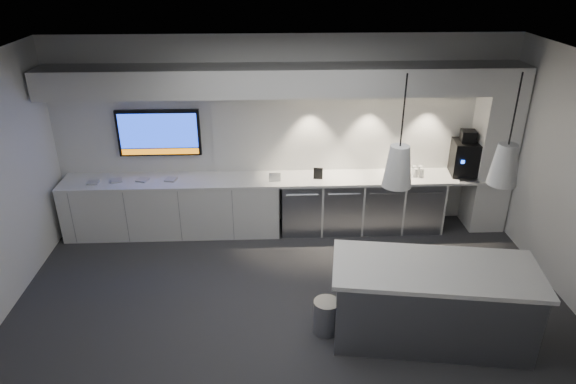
{
  "coord_description": "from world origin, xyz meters",
  "views": [
    {
      "loc": [
        -0.26,
        -5.03,
        4.07
      ],
      "look_at": [
        0.0,
        1.1,
        1.17
      ],
      "focal_mm": 32.0,
      "sensor_mm": 36.0,
      "label": 1
    }
  ],
  "objects_px": {
    "island": "(431,303)",
    "bin": "(326,316)",
    "coffee_machine": "(465,157)",
    "wall_tv": "(159,133)"
  },
  "relations": [
    {
      "from": "island",
      "to": "bin",
      "type": "bearing_deg",
      "value": -178.43
    },
    {
      "from": "wall_tv",
      "to": "coffee_machine",
      "type": "xyz_separation_m",
      "value": [
        4.68,
        -0.25,
        -0.37
      ]
    },
    {
      "from": "bin",
      "to": "coffee_machine",
      "type": "relative_size",
      "value": 0.59
    },
    {
      "from": "wall_tv",
      "to": "bin",
      "type": "bearing_deg",
      "value": -50.06
    },
    {
      "from": "coffee_machine",
      "to": "island",
      "type": "bearing_deg",
      "value": -107.26
    },
    {
      "from": "coffee_machine",
      "to": "wall_tv",
      "type": "bearing_deg",
      "value": -175.24
    },
    {
      "from": "island",
      "to": "bin",
      "type": "xyz_separation_m",
      "value": [
        -1.17,
        0.15,
        -0.27
      ]
    },
    {
      "from": "island",
      "to": "coffee_machine",
      "type": "relative_size",
      "value": 3.32
    },
    {
      "from": "island",
      "to": "bin",
      "type": "relative_size",
      "value": 5.63
    },
    {
      "from": "wall_tv",
      "to": "island",
      "type": "relative_size",
      "value": 0.53
    }
  ]
}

